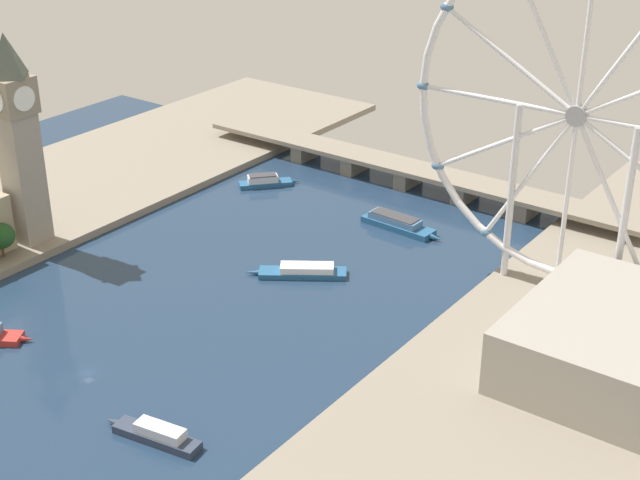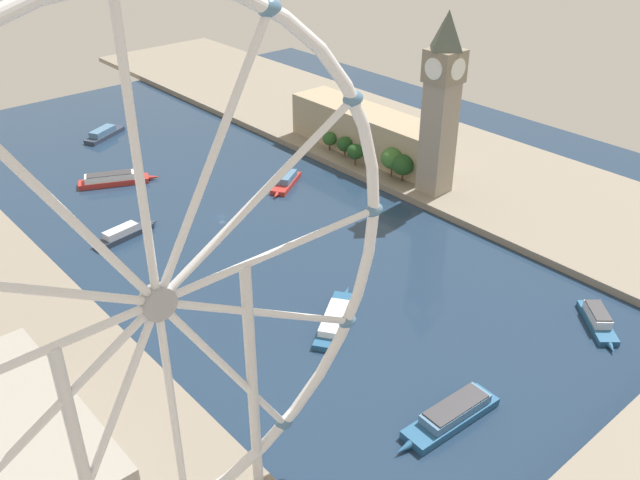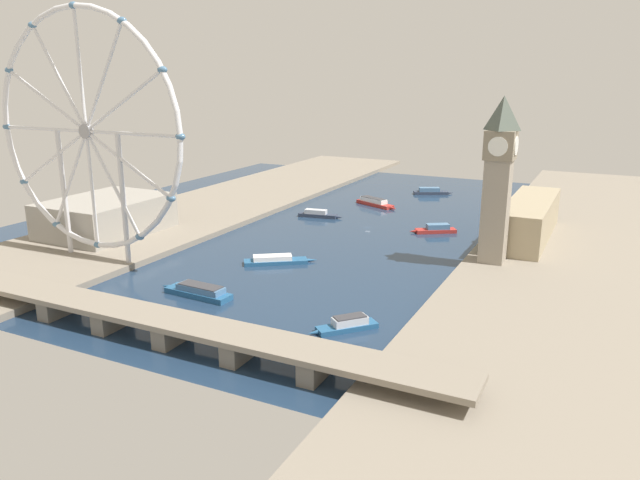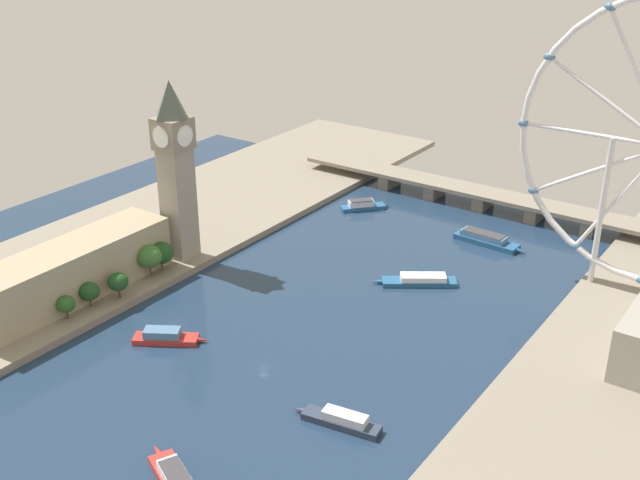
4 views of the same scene
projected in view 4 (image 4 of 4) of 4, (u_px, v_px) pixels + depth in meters
The scene contains 11 objects.
ground_plane at pixel (263, 368), 267.82m from camera, with size 398.38×398.38×0.00m, color #1E334C.
riverbank_left at pixel (50, 277), 326.90m from camera, with size 90.00×520.00×3.00m, color gray.
clock_tower at pixel (176, 168), 326.58m from camera, with size 14.21×14.21×77.37m.
parliament_block at pixel (69, 272), 304.91m from camera, with size 22.00×88.20×20.98m, color tan.
tree_row_embankment at pixel (133, 268), 314.09m from camera, with size 13.01×57.91×13.93m.
river_bridge at pixel (484, 196), 399.05m from camera, with size 210.38×16.71×9.21m.
tour_boat_0 at pixel (363, 205), 399.37m from camera, with size 20.81×22.51×5.20m.
tour_boat_1 at pixel (341, 420), 238.75m from camera, with size 29.67×9.58×4.98m.
tour_boat_2 at pixel (420, 280), 324.15m from camera, with size 32.35×24.33×4.19m.
tour_boat_4 at pixel (166, 337), 282.91m from camera, with size 25.64×18.31×5.08m.
tour_boat_6 at pixel (486, 239), 360.36m from camera, with size 35.65×9.95×5.30m.
Camera 4 is at (145.48, -173.76, 150.64)m, focal length 43.90 mm.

